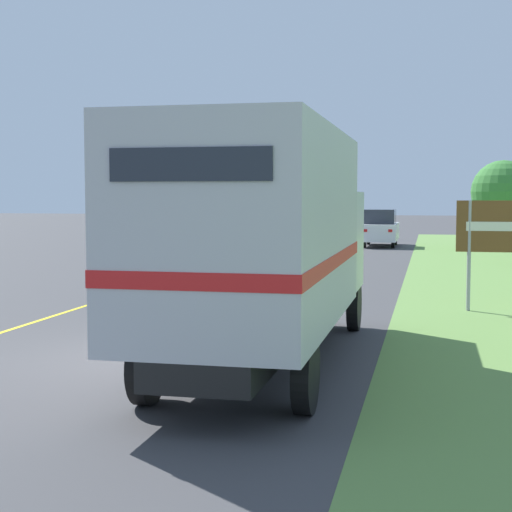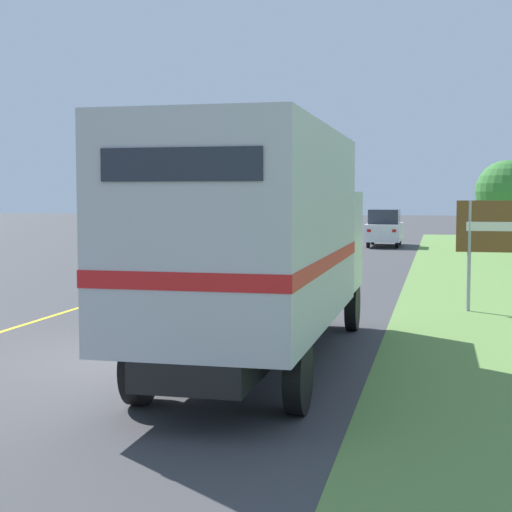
% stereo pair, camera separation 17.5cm
% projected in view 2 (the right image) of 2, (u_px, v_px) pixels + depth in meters
% --- Properties ---
extents(ground_plane, '(200.00, 200.00, 0.00)m').
position_uv_depth(ground_plane, '(147.00, 358.00, 12.99)').
color(ground_plane, '#3D3D3F').
extents(edge_line_yellow, '(0.12, 61.09, 0.01)m').
position_uv_depth(edge_line_yellow, '(187.00, 274.00, 26.89)').
color(edge_line_yellow, yellow).
rests_on(edge_line_yellow, ground).
extents(centre_dash_near, '(0.12, 2.60, 0.01)m').
position_uv_depth(centre_dash_near, '(156.00, 352.00, 13.44)').
color(centre_dash_near, white).
rests_on(centre_dash_near, ground).
extents(centre_dash_mid_a, '(0.12, 2.60, 0.01)m').
position_uv_depth(centre_dash_mid_a, '(247.00, 302.00, 19.84)').
color(centre_dash_mid_a, white).
rests_on(centre_dash_mid_a, ground).
extents(centre_dash_mid_b, '(0.12, 2.60, 0.01)m').
position_uv_depth(centre_dash_mid_b, '(294.00, 276.00, 26.25)').
color(centre_dash_mid_b, white).
rests_on(centre_dash_mid_b, ground).
extents(centre_dash_far, '(0.12, 2.60, 0.01)m').
position_uv_depth(centre_dash_far, '(323.00, 260.00, 32.66)').
color(centre_dash_far, white).
rests_on(centre_dash_far, ground).
extents(centre_dash_farthest, '(0.12, 2.60, 0.01)m').
position_uv_depth(centre_dash_farthest, '(342.00, 250.00, 39.07)').
color(centre_dash_farthest, white).
rests_on(centre_dash_farthest, ground).
extents(horse_trailer_truck, '(2.42, 8.34, 3.64)m').
position_uv_depth(horse_trailer_truck, '(261.00, 239.00, 12.09)').
color(horse_trailer_truck, black).
rests_on(horse_trailer_truck, ground).
extents(lead_car_white, '(1.80, 4.06, 2.01)m').
position_uv_depth(lead_car_white, '(244.00, 246.00, 26.30)').
color(lead_car_white, black).
rests_on(lead_car_white, ground).
extents(lead_car_white_ahead, '(1.80, 4.59, 1.98)m').
position_uv_depth(lead_car_white_ahead, '(385.00, 228.00, 41.86)').
color(lead_car_white_ahead, black).
rests_on(lead_car_white_ahead, ground).
extents(highway_sign, '(2.03, 0.09, 2.92)m').
position_uv_depth(highway_sign, '(503.00, 231.00, 17.97)').
color(highway_sign, '#9E9EA3').
rests_on(highway_sign, ground).
extents(roadside_tree_far, '(3.16, 3.16, 4.48)m').
position_uv_depth(roadside_tree_far, '(507.00, 192.00, 39.07)').
color(roadside_tree_far, '#4C3823').
rests_on(roadside_tree_far, ground).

